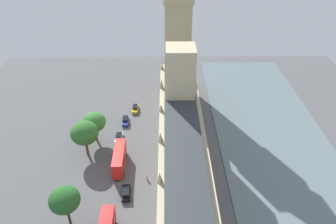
{
  "coord_description": "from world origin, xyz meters",
  "views": [
    {
      "loc": [
        1.59,
        58.84,
        54.93
      ],
      "look_at": [
        1.0,
        -13.06,
        7.53
      ],
      "focal_mm": 33.98,
      "sensor_mm": 36.0,
      "label": 1
    }
  ],
  "objects_px": {
    "plane_tree_opposite_hall": "(94,122)",
    "plane_tree_slot_10": "(85,133)",
    "pedestrian_by_river_gate": "(147,178)",
    "clock_tower": "(178,5)",
    "plane_tree_kerbside": "(84,133)",
    "double_decker_bus_midblock": "(119,158)",
    "car_blue_far_end": "(125,120)",
    "car_white_corner": "(119,137)",
    "street_lamp_slot_11": "(68,215)",
    "parliament_building": "(181,138)",
    "car_yellow_cab_trailing": "(135,108)",
    "street_lamp_slot_12": "(95,126)",
    "car_black_under_trees": "(126,193)",
    "plane_tree_near_tower": "(65,200)"
  },
  "relations": [
    {
      "from": "plane_tree_kerbside",
      "to": "street_lamp_slot_11",
      "type": "distance_m",
      "value": 23.12
    },
    {
      "from": "plane_tree_opposite_hall",
      "to": "pedestrian_by_river_gate",
      "type": "bearing_deg",
      "value": 134.01
    },
    {
      "from": "plane_tree_kerbside",
      "to": "street_lamp_slot_11",
      "type": "height_order",
      "value": "plane_tree_kerbside"
    },
    {
      "from": "double_decker_bus_midblock",
      "to": "street_lamp_slot_12",
      "type": "xyz_separation_m",
      "value": [
        7.89,
        -11.41,
        1.39
      ]
    },
    {
      "from": "double_decker_bus_midblock",
      "to": "street_lamp_slot_11",
      "type": "relative_size",
      "value": 1.72
    },
    {
      "from": "clock_tower",
      "to": "plane_tree_slot_10",
      "type": "relative_size",
      "value": 5.75
    },
    {
      "from": "pedestrian_by_river_gate",
      "to": "plane_tree_opposite_hall",
      "type": "relative_size",
      "value": 0.17
    },
    {
      "from": "clock_tower",
      "to": "plane_tree_kerbside",
      "type": "relative_size",
      "value": 6.11
    },
    {
      "from": "plane_tree_opposite_hall",
      "to": "plane_tree_slot_10",
      "type": "height_order",
      "value": "plane_tree_slot_10"
    },
    {
      "from": "clock_tower",
      "to": "street_lamp_slot_12",
      "type": "bearing_deg",
      "value": 48.27
    },
    {
      "from": "clock_tower",
      "to": "car_white_corner",
      "type": "xyz_separation_m",
      "value": [
        16.79,
        26.87,
        -28.75
      ]
    },
    {
      "from": "double_decker_bus_midblock",
      "to": "plane_tree_near_tower",
      "type": "height_order",
      "value": "plane_tree_near_tower"
    },
    {
      "from": "plane_tree_slot_10",
      "to": "car_yellow_cab_trailing",
      "type": "bearing_deg",
      "value": -117.27
    },
    {
      "from": "plane_tree_slot_10",
      "to": "parliament_building",
      "type": "bearing_deg",
      "value": 172.72
    },
    {
      "from": "pedestrian_by_river_gate",
      "to": "parliament_building",
      "type": "bearing_deg",
      "value": -134.96
    },
    {
      "from": "car_yellow_cab_trailing",
      "to": "street_lamp_slot_11",
      "type": "bearing_deg",
      "value": 79.12
    },
    {
      "from": "double_decker_bus_midblock",
      "to": "plane_tree_slot_10",
      "type": "height_order",
      "value": "plane_tree_slot_10"
    },
    {
      "from": "double_decker_bus_midblock",
      "to": "plane_tree_kerbside",
      "type": "height_order",
      "value": "plane_tree_kerbside"
    },
    {
      "from": "plane_tree_near_tower",
      "to": "plane_tree_slot_10",
      "type": "height_order",
      "value": "plane_tree_near_tower"
    },
    {
      "from": "car_blue_far_end",
      "to": "car_white_corner",
      "type": "distance_m",
      "value": 8.25
    },
    {
      "from": "clock_tower",
      "to": "double_decker_bus_midblock",
      "type": "relative_size",
      "value": 5.43
    },
    {
      "from": "plane_tree_kerbside",
      "to": "street_lamp_slot_12",
      "type": "bearing_deg",
      "value": -99.52
    },
    {
      "from": "car_white_corner",
      "to": "double_decker_bus_midblock",
      "type": "relative_size",
      "value": 0.44
    },
    {
      "from": "car_white_corner",
      "to": "plane_tree_opposite_hall",
      "type": "bearing_deg",
      "value": 3.74
    },
    {
      "from": "double_decker_bus_midblock",
      "to": "clock_tower",
      "type": "bearing_deg",
      "value": -113.12
    },
    {
      "from": "car_white_corner",
      "to": "plane_tree_opposite_hall",
      "type": "relative_size",
      "value": 0.53
    },
    {
      "from": "plane_tree_near_tower",
      "to": "plane_tree_slot_10",
      "type": "bearing_deg",
      "value": -87.75
    },
    {
      "from": "car_black_under_trees",
      "to": "street_lamp_slot_12",
      "type": "relative_size",
      "value": 0.84
    },
    {
      "from": "plane_tree_kerbside",
      "to": "plane_tree_opposite_hall",
      "type": "distance_m",
      "value": 5.93
    },
    {
      "from": "plane_tree_kerbside",
      "to": "plane_tree_opposite_hall",
      "type": "bearing_deg",
      "value": -104.0
    },
    {
      "from": "parliament_building",
      "to": "car_yellow_cab_trailing",
      "type": "relative_size",
      "value": 14.49
    },
    {
      "from": "plane_tree_slot_10",
      "to": "car_black_under_trees",
      "type": "bearing_deg",
      "value": 128.77
    },
    {
      "from": "car_black_under_trees",
      "to": "plane_tree_opposite_hall",
      "type": "xyz_separation_m",
      "value": [
        10.09,
        -19.91,
        5.36
      ]
    },
    {
      "from": "plane_tree_slot_10",
      "to": "street_lamp_slot_11",
      "type": "relative_size",
      "value": 1.62
    },
    {
      "from": "car_blue_far_end",
      "to": "parliament_building",
      "type": "bearing_deg",
      "value": 129.31
    },
    {
      "from": "parliament_building",
      "to": "car_white_corner",
      "type": "xyz_separation_m",
      "value": [
        16.57,
        -8.96,
        -6.84
      ]
    },
    {
      "from": "double_decker_bus_midblock",
      "to": "plane_tree_slot_10",
      "type": "xyz_separation_m",
      "value": [
        8.85,
        -4.61,
        4.34
      ]
    },
    {
      "from": "car_yellow_cab_trailing",
      "to": "car_blue_far_end",
      "type": "relative_size",
      "value": 0.94
    },
    {
      "from": "car_yellow_cab_trailing",
      "to": "double_decker_bus_midblock",
      "type": "distance_m",
      "value": 25.47
    },
    {
      "from": "plane_tree_opposite_hall",
      "to": "street_lamp_slot_11",
      "type": "bearing_deg",
      "value": 90.04
    },
    {
      "from": "parliament_building",
      "to": "street_lamp_slot_12",
      "type": "height_order",
      "value": "parliament_building"
    },
    {
      "from": "car_yellow_cab_trailing",
      "to": "plane_tree_opposite_hall",
      "type": "xyz_separation_m",
      "value": [
        9.43,
        14.95,
        5.36
      ]
    },
    {
      "from": "car_white_corner",
      "to": "street_lamp_slot_11",
      "type": "xyz_separation_m",
      "value": [
        6.05,
        28.74,
        3.41
      ]
    },
    {
      "from": "pedestrian_by_river_gate",
      "to": "plane_tree_opposite_hall",
      "type": "height_order",
      "value": "plane_tree_opposite_hall"
    },
    {
      "from": "pedestrian_by_river_gate",
      "to": "plane_tree_near_tower",
      "type": "height_order",
      "value": "plane_tree_near_tower"
    },
    {
      "from": "car_white_corner",
      "to": "car_black_under_trees",
      "type": "relative_size",
      "value": 0.98
    },
    {
      "from": "plane_tree_kerbside",
      "to": "parliament_building",
      "type": "bearing_deg",
      "value": 172.58
    },
    {
      "from": "clock_tower",
      "to": "car_black_under_trees",
      "type": "relative_size",
      "value": 12.03
    },
    {
      "from": "car_white_corner",
      "to": "pedestrian_by_river_gate",
      "type": "bearing_deg",
      "value": 121.76
    },
    {
      "from": "car_blue_far_end",
      "to": "plane_tree_slot_10",
      "type": "bearing_deg",
      "value": 56.61
    }
  ]
}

